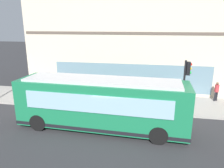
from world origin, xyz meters
The scene contains 10 objects.
ground centered at (0.00, 0.00, 0.00)m, with size 120.00×120.00×0.00m, color #2D2D30.
sidewalk_curb centered at (4.68, 0.00, 0.07)m, with size 4.16×40.00×0.15m, color #9E9991.
building_corner centered at (9.94, 0.00, 4.89)m, with size 6.41×19.55×9.81m.
city_bus_nearside centered at (0.12, 1.04, 1.55)m, with size 2.91×10.13×3.07m.
traffic_light_near_corner centered at (3.22, -4.16, 2.71)m, with size 0.32×0.49×3.67m.
pedestrian_by_light_pole centered at (5.22, -1.66, 1.21)m, with size 0.32×0.32×1.82m.
pedestrian_near_building_entrance centered at (5.86, 4.68, 1.05)m, with size 0.32×0.32×1.58m.
pedestrian_walking_along_curb centered at (5.68, -4.42, 1.06)m, with size 0.32×0.32×1.59m.
pedestrian_near_hydrant centered at (6.02, -7.02, 1.03)m, with size 0.32×0.32×1.55m.
newspaper_vending_box centered at (4.54, 0.26, 0.60)m, with size 0.44×0.43×0.90m.
Camera 1 is at (-11.50, -1.75, 6.13)m, focal length 34.27 mm.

